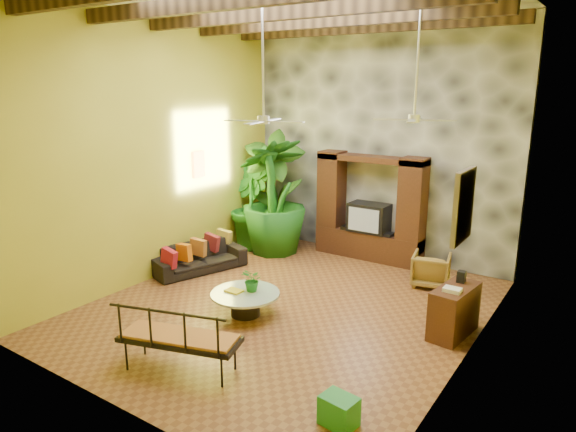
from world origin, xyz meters
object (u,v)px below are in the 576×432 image
Objects in this scene: tall_plant_a at (274,190)px; coffee_table at (245,301)px; ceiling_fan_front at (263,106)px; wicker_armchair at (431,270)px; entertainment_center at (369,215)px; iron_bench at (175,336)px; side_console at (454,311)px; tall_plant_c at (274,196)px; green_bin at (339,411)px; ceiling_fan_back at (415,106)px; tall_plant_b at (249,205)px; sofa at (199,257)px.

coffee_table is at bearing -61.77° from tall_plant_a.
wicker_armchair is (1.89, 2.72, -3.09)m from ceiling_fan_front.
entertainment_center reaches higher than iron_bench.
wicker_armchair is 0.72× the size of side_console.
wicker_armchair is at bearing -4.66° from tall_plant_a.
tall_plant_c is 1.52× the size of iron_bench.
ceiling_fan_front is (-0.20, -3.54, 2.44)m from entertainment_center.
entertainment_center is 6.02× the size of green_bin.
ceiling_fan_back reaches higher than tall_plant_b.
entertainment_center is 2.28m from tall_plant_a.
tall_plant_c is 5.01m from side_console.
ceiling_fan_back is at bearing 42.97° from coffee_table.
wicker_armchair is 1.73× the size of green_bin.
sofa reaches higher than coffee_table.
ceiling_fan_front is 3.99m from sofa.
tall_plant_c reaches higher than tall_plant_b.
tall_plant_b is at bearing 169.10° from side_console.
iron_bench reaches higher than green_bin.
coffee_table is at bearing -127.77° from ceiling_fan_front.
entertainment_center is at bearing 17.79° from tall_plant_b.
coffee_table is (-0.21, -0.28, -3.15)m from ceiling_fan_front.
tall_plant_c is at bearing 122.94° from ceiling_fan_front.
tall_plant_a is 1.59× the size of iron_bench.
ceiling_fan_front reaches higher than sofa.
ceiling_fan_front is 0.98× the size of sofa.
green_bin is at bearing -101.56° from sofa.
wicker_armchair is at bearing 96.72° from green_bin.
side_console is at bearing 106.47° from wicker_armchair.
ceiling_fan_back reaches higher than wicker_armchair.
iron_bench is at bearing -67.80° from tall_plant_a.
tall_plant_a is at bearing 118.23° from coffee_table.
entertainment_center is 1.26× the size of sofa.
entertainment_center is 4.30m from ceiling_fan_front.
tall_plant_b is 0.78× the size of tall_plant_c.
iron_bench is (2.46, -3.01, 0.25)m from sofa.
green_bin is (4.89, -4.60, -0.84)m from tall_plant_b.
tall_plant_b reaches higher than wicker_armchair.
tall_plant_c is 6.53× the size of green_bin.
ceiling_fan_front is 0.92× the size of tall_plant_b.
tall_plant_b is at bearing -177.71° from tall_plant_c.
entertainment_center reaches higher than side_console.
wicker_armchair is at bearing 125.70° from side_console.
wicker_armchair is 4.04m from tall_plant_a.
ceiling_fan_front is 0.71× the size of tall_plant_c.
ceiling_fan_front is at bearing -47.63° from tall_plant_b.
ceiling_fan_front is at bearing -154.16° from side_console.
iron_bench is at bearing -61.98° from tall_plant_b.
tall_plant_c is (-3.56, 1.11, -2.10)m from ceiling_fan_back.
green_bin is at bearing -43.26° from tall_plant_b.
tall_plant_a is at bearing 163.92° from side_console.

